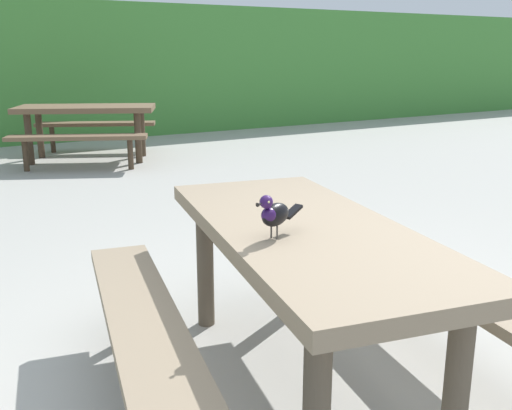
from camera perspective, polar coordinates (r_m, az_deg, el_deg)
name	(u,v)px	position (r m, az deg, el deg)	size (l,w,h in m)	color
ground_plane	(355,402)	(2.66, 9.59, -18.39)	(60.00, 60.00, 0.00)	#A3A099
hedge_wall	(12,72)	(10.70, -22.73, 11.91)	(28.00, 1.53, 2.25)	#428438
picnic_table_foreground	(305,265)	(2.53, 4.79, -5.89)	(1.97, 2.00, 0.74)	#84725B
bird_grackle	(274,213)	(2.25, 1.75, -0.82)	(0.27, 0.14, 0.18)	black
picnic_table_mid_left	(87,120)	(8.29, -16.19, 8.00)	(2.25, 2.24, 0.74)	brown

